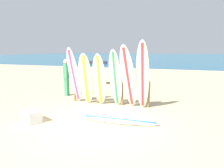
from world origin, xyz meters
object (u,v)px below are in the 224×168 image
at_px(surfboard_leaning_right, 143,76).
at_px(beachgoer_standing, 66,76).
at_px(surfboard_leaning_center, 115,78).
at_px(surfboard_leaning_center_right, 128,77).
at_px(surfboard_leaning_left, 86,79).
at_px(small_boat_offshore, 97,62).
at_px(surfboard_leaning_far_left, 74,75).
at_px(surfboard_rack, 110,88).
at_px(surfboard_lying_on_sand, 119,120).
at_px(cooler_box, 32,116).
at_px(surfboard_leaning_center_left, 99,80).

bearing_deg(surfboard_leaning_right, beachgoer_standing, 162.64).
distance_m(surfboard_leaning_center, surfboard_leaning_center_right, 0.57).
distance_m(surfboard_leaning_left, small_boat_offshore, 23.52).
bearing_deg(surfboard_leaning_far_left, surfboard_rack, 10.01).
relative_size(surfboard_leaning_far_left, surfboard_leaning_left, 1.11).
bearing_deg(surfboard_leaning_center_right, surfboard_lying_on_sand, -87.30).
relative_size(surfboard_leaning_right, cooler_box, 4.19).
xyz_separation_m(surfboard_leaning_left, surfboard_lying_on_sand, (1.80, -1.45, -0.99)).
distance_m(surfboard_leaning_center_right, small_boat_offshore, 24.31).
bearing_deg(surfboard_leaning_center_right, surfboard_leaning_left, 176.92).
bearing_deg(beachgoer_standing, surfboard_leaning_left, -35.99).
bearing_deg(surfboard_leaning_center, small_boat_offshore, 114.38).
bearing_deg(surfboard_lying_on_sand, surfboard_leaning_far_left, 147.00).
bearing_deg(surfboard_leaning_center_right, surfboard_leaning_center, 162.74).
xyz_separation_m(surfboard_leaning_far_left, surfboard_leaning_center_right, (2.31, -0.18, 0.04)).
distance_m(surfboard_leaning_left, cooler_box, 2.60).
bearing_deg(small_boat_offshore, cooler_box, -71.75).
height_order(surfboard_leaning_far_left, surfboard_leaning_right, surfboard_leaning_right).
distance_m(surfboard_leaning_center_left, beachgoer_standing, 2.42).
relative_size(surfboard_leaning_left, surfboard_leaning_right, 0.82).
bearing_deg(small_boat_offshore, surfboard_rack, -66.08).
relative_size(surfboard_leaning_center_right, cooler_box, 3.93).
height_order(surfboard_leaning_left, beachgoer_standing, surfboard_leaning_left).
distance_m(surfboard_leaning_left, surfboard_lying_on_sand, 2.52).
xyz_separation_m(surfboard_leaning_left, cooler_box, (-0.69, -2.36, -0.84)).
distance_m(surfboard_leaning_center_right, surfboard_leaning_right, 0.52).
distance_m(surfboard_rack, surfboard_lying_on_sand, 2.11).
bearing_deg(surfboard_lying_on_sand, surfboard_leaning_center, 111.66).
bearing_deg(beachgoer_standing, surfboard_lying_on_sand, -37.51).
height_order(beachgoer_standing, cooler_box, beachgoer_standing).
bearing_deg(surfboard_leaning_far_left, surfboard_leaning_center_left, -4.80).
height_order(surfboard_rack, beachgoer_standing, beachgoer_standing).
distance_m(surfboard_leaning_center_right, surfboard_lying_on_sand, 1.78).
relative_size(surfboard_leaning_left, beachgoer_standing, 1.19).
height_order(surfboard_leaning_right, cooler_box, surfboard_leaning_right).
distance_m(surfboard_leaning_left, surfboard_leaning_right, 2.26).
bearing_deg(surfboard_leaning_left, cooler_box, -106.30).
bearing_deg(small_boat_offshore, surfboard_leaning_center, -65.62).
relative_size(surfboard_leaning_right, surfboard_lying_on_sand, 1.02).
relative_size(surfboard_leaning_center_left, surfboard_leaning_right, 0.81).
xyz_separation_m(surfboard_leaning_left, beachgoer_standing, (-1.56, 1.13, -0.07)).
xyz_separation_m(surfboard_leaning_left, surfboard_leaning_center_right, (1.74, -0.09, 0.16)).
bearing_deg(small_boat_offshore, surfboard_lying_on_sand, -65.79).
height_order(surfboard_leaning_right, small_boat_offshore, surfboard_leaning_right).
xyz_separation_m(surfboard_rack, surfboard_leaning_center, (0.33, -0.27, 0.46)).
xyz_separation_m(surfboard_leaning_center_right, small_boat_offshore, (-10.41, 21.95, -0.92)).
bearing_deg(surfboard_leaning_left, surfboard_lying_on_sand, -38.77).
bearing_deg(cooler_box, surfboard_leaning_center_left, 88.62).
xyz_separation_m(surfboard_leaning_center_right, beachgoer_standing, (-3.30, 1.22, -0.23)).
height_order(surfboard_leaning_far_left, small_boat_offshore, surfboard_leaning_far_left).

